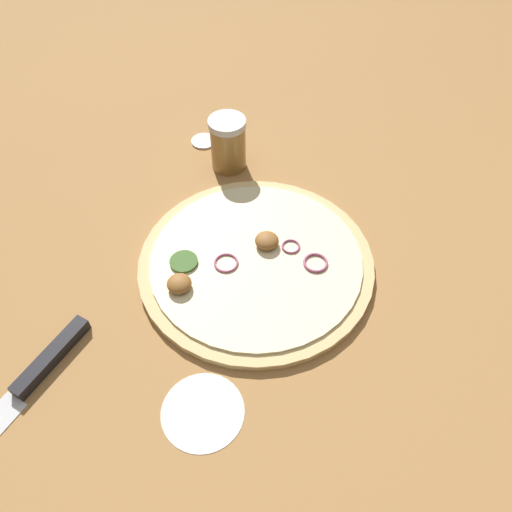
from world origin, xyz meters
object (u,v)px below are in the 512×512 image
(knife, at_px, (27,384))
(loose_cap, at_px, (204,140))
(pizza, at_px, (255,262))
(spice_jar, at_px, (228,144))

(knife, relative_size, loose_cap, 5.69)
(pizza, xyz_separation_m, spice_jar, (-0.24, 0.05, 0.04))
(pizza, bearing_deg, spice_jar, 168.64)
(pizza, xyz_separation_m, knife, (0.07, -0.35, -0.00))
(knife, xyz_separation_m, spice_jar, (-0.31, 0.39, 0.04))
(loose_cap, bearing_deg, pizza, -4.84)
(pizza, height_order, loose_cap, pizza)
(pizza, relative_size, knife, 1.32)
(spice_jar, xyz_separation_m, loose_cap, (-0.08, -0.02, -0.05))
(knife, relative_size, spice_jar, 2.76)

